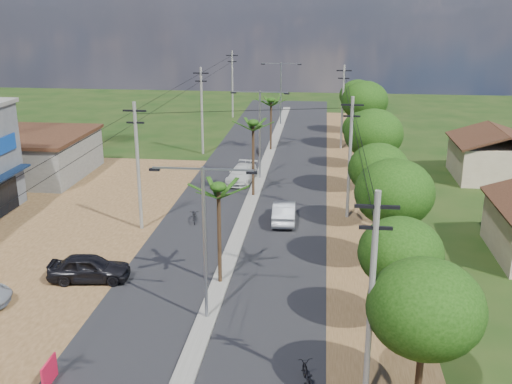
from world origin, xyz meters
TOP-DOWN VIEW (x-y plane):
  - ground at (0.00, 0.00)m, footprint 160.00×160.00m
  - road at (0.00, 15.00)m, footprint 12.00×110.00m
  - median at (0.00, 18.00)m, footprint 1.00×90.00m
  - dirt_lot_west at (-15.00, 8.00)m, footprint 18.00×46.00m
  - dirt_shoulder_east at (8.50, 15.00)m, footprint 5.00×90.00m
  - low_shed at (-21.00, 24.00)m, footprint 10.40×10.40m
  - house_east_far at (21.00, 28.00)m, footprint 7.60×7.50m
  - tree_east_a at (9.50, -6.00)m, footprint 4.40×4.40m
  - tree_east_b at (9.30, 0.00)m, footprint 4.00×4.00m
  - tree_east_c at (9.70, 7.00)m, footprint 4.60×4.60m
  - tree_east_d at (9.40, 14.00)m, footprint 4.20×4.20m
  - tree_east_e at (9.60, 22.00)m, footprint 4.80×4.80m
  - tree_east_f at (9.20, 30.00)m, footprint 3.80×3.80m
  - tree_east_g at (9.80, 38.00)m, footprint 5.00×5.00m
  - tree_east_h at (9.50, 46.00)m, footprint 4.40×4.40m
  - palm_median_near at (0.00, 4.00)m, footprint 2.00×2.00m
  - palm_median_mid at (0.00, 20.00)m, footprint 2.00×2.00m
  - palm_median_far at (0.00, 36.00)m, footprint 2.00×2.00m
  - streetlight_near at (0.00, 0.00)m, footprint 5.10×0.18m
  - streetlight_mid at (0.00, 25.00)m, footprint 5.10×0.18m
  - streetlight_far at (0.00, 50.00)m, footprint 5.10×0.18m
  - utility_pole_w_b at (-7.00, 12.00)m, footprint 1.60×0.24m
  - utility_pole_w_c at (-7.00, 34.00)m, footprint 1.60×0.24m
  - utility_pole_w_d at (-7.00, 55.00)m, footprint 1.60×0.24m
  - utility_pole_e_a at (7.50, -6.00)m, footprint 1.60×0.24m
  - utility_pole_e_b at (7.50, 16.00)m, footprint 1.60×0.24m
  - utility_pole_e_c at (7.50, 38.00)m, footprint 1.60×0.24m
  - car_silver_mid at (2.91, 14.51)m, footprint 1.75×4.64m
  - car_white_far at (-1.50, 24.13)m, footprint 2.59×5.21m
  - car_parked_dark at (-7.50, 3.59)m, footprint 4.80×2.41m
  - moto_rider_east at (5.20, -4.89)m, footprint 1.05×1.90m
  - moto_rider_west_a at (-3.56, 13.69)m, footprint 1.04×1.93m
  - moto_rider_west_b at (-1.20, 33.87)m, footprint 0.83×1.54m
  - roadside_sign at (-5.50, -6.00)m, footprint 0.11×1.35m

SIDE VIEW (x-z plane):
  - ground at x=0.00m, z-range 0.00..0.00m
  - dirt_shoulder_east at x=8.50m, z-range 0.00..0.03m
  - dirt_lot_west at x=-15.00m, z-range 0.00..0.04m
  - road at x=0.00m, z-range 0.00..0.04m
  - median at x=0.00m, z-range 0.00..0.18m
  - moto_rider_west_b at x=-1.20m, z-range 0.00..0.89m
  - moto_rider_east at x=5.20m, z-range 0.00..0.95m
  - moto_rider_west_a at x=-3.56m, z-range 0.00..0.96m
  - roadside_sign at x=-5.50m, z-range 0.00..1.12m
  - car_white_far at x=-1.50m, z-range 0.00..1.45m
  - car_silver_mid at x=2.91m, z-range 0.00..1.51m
  - car_parked_dark at x=-7.50m, z-range 0.00..1.57m
  - low_shed at x=-21.00m, z-range -0.01..3.94m
  - house_east_far at x=21.00m, z-range 0.09..4.69m
  - tree_east_f at x=9.20m, z-range 1.13..6.64m
  - tree_east_b at x=9.30m, z-range 1.20..7.03m
  - tree_east_d at x=9.40m, z-range 1.27..7.41m
  - tree_east_a at x=9.50m, z-range 1.30..7.67m
  - tree_east_h at x=9.50m, z-range 1.38..7.90m
  - utility_pole_w_b at x=-7.00m, z-range 0.26..9.26m
  - utility_pole_w_c at x=-7.00m, z-range 0.26..9.26m
  - utility_pole_w_d at x=-7.00m, z-range 0.26..9.26m
  - utility_pole_e_a at x=7.50m, z-range 0.26..9.26m
  - utility_pole_e_b at x=7.50m, z-range 0.26..9.26m
  - utility_pole_e_c at x=7.50m, z-range 0.26..9.26m
  - streetlight_near at x=0.00m, z-range 0.79..8.79m
  - streetlight_mid at x=0.00m, z-range 0.79..8.79m
  - streetlight_far at x=0.00m, z-range 0.79..8.79m
  - tree_east_c at x=9.70m, z-range 1.45..8.28m
  - tree_east_e at x=9.60m, z-range 1.52..8.66m
  - tree_east_g at x=9.80m, z-range 1.55..8.93m
  - palm_median_far at x=0.00m, z-range 2.34..8.19m
  - palm_median_near at x=0.00m, z-range 2.46..8.61m
  - palm_median_mid at x=0.00m, z-range 2.62..9.17m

